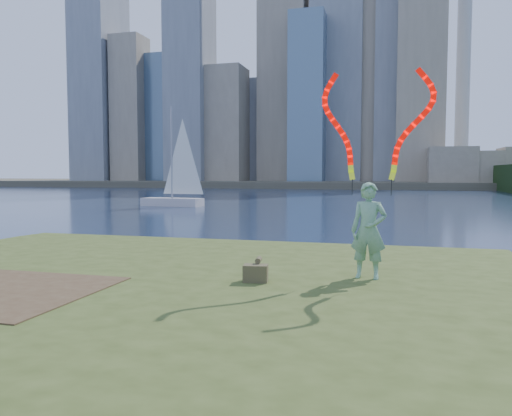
% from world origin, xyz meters
% --- Properties ---
extents(ground, '(320.00, 320.00, 0.00)m').
position_xyz_m(ground, '(0.00, 0.00, 0.00)').
color(ground, '#1A2741').
rests_on(ground, ground).
extents(grassy_knoll, '(20.00, 18.00, 0.80)m').
position_xyz_m(grassy_knoll, '(0.00, -2.30, 0.34)').
color(grassy_knoll, '#39491A').
rests_on(grassy_knoll, ground).
extents(far_shore, '(320.00, 40.00, 1.20)m').
position_xyz_m(far_shore, '(0.00, 95.00, 0.60)').
color(far_shore, '#504B3B').
rests_on(far_shore, ground).
extents(city_skyline, '(100.00, 24.00, 70.00)m').
position_xyz_m(city_skyline, '(-13.00, 88.00, 36.20)').
color(city_skyline, slate).
rests_on(city_skyline, far_shore).
extents(woman_with_ribbons, '(2.11, 0.49, 4.16)m').
position_xyz_m(woman_with_ribbons, '(3.67, -0.50, 2.19)').
color(woman_with_ribbons, '#166533').
rests_on(woman_with_ribbons, grassy_knoll).
extents(canvas_bag, '(0.47, 0.53, 0.42)m').
position_xyz_m(canvas_bag, '(1.72, -1.35, 0.97)').
color(canvas_bag, '#464024').
rests_on(canvas_bag, grassy_knoll).
extents(sailboat, '(5.55, 2.08, 8.35)m').
position_xyz_m(sailboat, '(-13.39, 28.50, 1.44)').
color(sailboat, beige).
rests_on(sailboat, ground).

